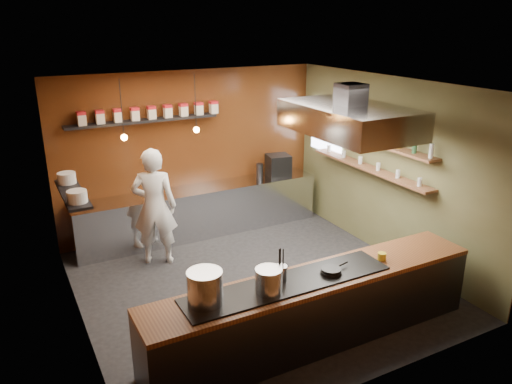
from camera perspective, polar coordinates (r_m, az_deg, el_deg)
floor at (r=7.76m, az=-0.12°, el=-10.49°), size 5.00×5.00×0.00m
back_wall at (r=9.33m, az=-7.34°, el=4.50°), size 5.00×0.00×5.00m
left_wall at (r=6.44m, az=-20.24°, el=-3.43°), size 0.00×5.00×5.00m
right_wall at (r=8.54m, az=14.89°, el=2.61°), size 0.00×5.00×5.00m
ceiling at (r=6.79m, az=-0.13°, el=12.04°), size 5.00×5.00×0.00m
window_pane at (r=9.68m, az=8.09°, el=7.45°), size 0.00×1.00×1.00m
prep_counter at (r=9.36m, az=-6.34°, el=-2.18°), size 4.60×0.65×0.90m
pass_counter at (r=6.35m, az=6.78°, el=-13.12°), size 4.40×0.72×0.94m
tin_shelf at (r=8.77m, az=-12.74°, el=7.94°), size 2.60×0.26×0.04m
plate_shelf at (r=7.38m, az=-20.24°, el=-0.17°), size 0.30×1.40×0.04m
bottle_shelf_upper at (r=8.54m, az=12.99°, el=5.70°), size 0.26×2.80×0.04m
bottle_shelf_lower at (r=8.66m, az=12.76°, el=2.68°), size 0.26×2.80×0.04m
extractor_hood at (r=7.24m, az=10.61°, el=8.21°), size 1.20×2.00×0.72m
pendant_left at (r=8.04m, az=-14.86°, el=6.40°), size 0.10×0.10×0.95m
pendant_right at (r=8.38m, az=-6.84°, el=7.42°), size 0.10×0.10×0.95m
storage_tins at (r=8.79m, az=-11.86°, el=8.89°), size 2.43×0.13×0.22m
plate_stacks at (r=7.35m, az=-20.33°, el=0.57°), size 0.26×1.16×0.16m
bottles at (r=8.51m, az=13.06°, el=6.61°), size 0.06×2.66×0.24m
wine_glasses at (r=8.64m, az=12.80°, el=3.22°), size 0.07×2.37×0.13m
stockpot_large at (r=5.46m, az=-5.85°, el=-10.82°), size 0.45×0.45×0.38m
stockpot_small at (r=5.65m, az=1.45°, el=-10.09°), size 0.39×0.39×0.29m
utensil_crock at (r=5.91m, az=2.86°, el=-9.26°), size 0.19×0.19×0.19m
frying_pan at (r=6.16m, az=8.61°, el=-8.88°), size 0.43×0.26×0.07m
butter_jar at (r=6.64m, az=14.19°, el=-7.15°), size 0.12×0.12×0.10m
espresso_machine at (r=9.81m, az=2.56°, el=3.04°), size 0.49×0.47×0.43m
chef at (r=8.21m, az=-11.53°, el=-1.67°), size 0.84×0.72×1.95m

